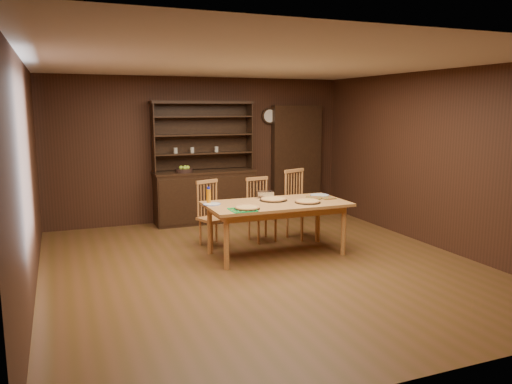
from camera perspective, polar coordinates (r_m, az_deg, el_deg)
name	(u,v)px	position (r m, az deg, el deg)	size (l,w,h in m)	color
floor	(263,266)	(6.64, 0.81, -8.43)	(6.00, 6.00, 0.00)	brown
room_shell	(263,146)	(6.33, 0.85, 5.27)	(6.00, 6.00, 6.00)	white
china_hutch	(205,190)	(9.04, -5.88, 0.27)	(1.84, 0.52, 2.17)	black
doorway	(296,160)	(9.79, 4.62, 3.69)	(1.00, 0.18, 2.10)	black
wall_clock	(269,116)	(9.56, 1.54, 8.68)	(0.30, 0.05, 0.30)	black
dining_table	(277,208)	(6.98, 2.36, -1.83)	(1.97, 0.98, 0.75)	#C69044
chair_left	(211,211)	(7.54, -5.16, -2.18)	(0.51, 0.50, 0.98)	#BD7941
chair_center	(260,207)	(7.79, 0.45, -1.75)	(0.46, 0.44, 0.99)	#BD7941
chair_right	(298,201)	(8.00, 4.86, -1.07)	(0.57, 0.56, 1.09)	#BD7941
pizza_left	(247,208)	(6.51, -1.02, -1.82)	(0.34, 0.34, 0.04)	black
pizza_right	(308,201)	(6.98, 5.93, -1.08)	(0.36, 0.36, 0.04)	black
pizza_center	(273,199)	(7.11, 2.00, -0.84)	(0.40, 0.40, 0.04)	black
cooling_rack	(243,210)	(6.44, -1.54, -2.04)	(0.31, 0.31, 0.01)	green
plate_left	(212,204)	(6.82, -5.07, -1.39)	(0.24, 0.24, 0.02)	silver
plate_right	(320,195)	(7.55, 7.28, -0.37)	(0.28, 0.28, 0.02)	silver
foil_dish	(265,194)	(7.33, 1.04, -0.28)	(0.24, 0.17, 0.09)	white
juice_bottle	(209,196)	(6.89, -5.43, -0.44)	(0.06, 0.06, 0.23)	orange
pot_holder_a	(328,198)	(7.34, 8.18, -0.69)	(0.19, 0.19, 0.01)	#B51C14
pot_holder_b	(314,198)	(7.33, 6.59, -0.66)	(0.22, 0.22, 0.02)	#B51C14
fruit_bowl	(184,170)	(8.82, -8.21, 2.53)	(0.30, 0.30, 0.12)	black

